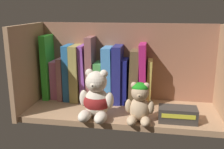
{
  "coord_description": "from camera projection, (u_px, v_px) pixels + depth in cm",
  "views": [
    {
      "loc": [
        11.29,
        -86.63,
        37.47
      ],
      "look_at": [
        -3.53,
        0.0,
        14.71
      ],
      "focal_mm": 42.04,
      "sensor_mm": 36.0,
      "label": 1
    }
  ],
  "objects": [
    {
      "name": "book_10",
      "position": [
        126.0,
        80.0,
        1.0
      ],
      "size": [
        2.21,
        12.16,
        16.65
      ],
      "primitive_type": "cube",
      "color": "navy",
      "rests_on": "shelf_board"
    },
    {
      "name": "teddy_bear_larger",
      "position": [
        96.0,
        99.0,
        0.86
      ],
      "size": [
        11.84,
        12.44,
        16.12
      ],
      "color": "beige",
      "rests_on": "shelf_board"
    },
    {
      "name": "teddy_bear_smaller",
      "position": [
        140.0,
        103.0,
        0.82
      ],
      "size": [
        9.23,
        9.3,
        12.77
      ],
      "color": "tan",
      "rests_on": "shelf_board"
    },
    {
      "name": "book_11",
      "position": [
        135.0,
        76.0,
        1.0
      ],
      "size": [
        3.76,
        10.98,
        20.18
      ],
      "primitive_type": "cube",
      "rotation": [
        0.0,
        0.03,
        0.0
      ],
      "color": "brown",
      "rests_on": "shelf_board"
    },
    {
      "name": "small_product_box",
      "position": [
        178.0,
        114.0,
        0.83
      ],
      "size": [
        12.0,
        6.22,
        4.71
      ],
      "color": "#38332D",
      "rests_on": "shelf_board"
    },
    {
      "name": "book_1",
      "position": [
        57.0,
        79.0,
        1.05
      ],
      "size": [
        2.91,
        9.32,
        15.01
      ],
      "primitive_type": "cube",
      "color": "#C66895",
      "rests_on": "shelf_board"
    },
    {
      "name": "book_8",
      "position": [
        109.0,
        74.0,
        1.01
      ],
      "size": [
        3.8,
        12.67,
        21.07
      ],
      "primitive_type": "cube",
      "rotation": [
        0.0,
        -0.01,
        0.0
      ],
      "color": "#458AC9",
      "rests_on": "shelf_board"
    },
    {
      "name": "book_0",
      "position": [
        50.0,
        66.0,
        1.04
      ],
      "size": [
        2.44,
        12.05,
        25.0
      ],
      "primitive_type": "cube",
      "color": "green",
      "rests_on": "shelf_board"
    },
    {
      "name": "book_5",
      "position": [
        85.0,
        72.0,
        1.03
      ],
      "size": [
        2.73,
        12.2,
        21.62
      ],
      "primitive_type": "cube",
      "rotation": [
        0.0,
        -0.04,
        0.0
      ],
      "color": "purple",
      "rests_on": "shelf_board"
    },
    {
      "name": "shelf_side_panel_left",
      "position": [
        30.0,
        68.0,
        0.95
      ],
      "size": [
        1.6,
        26.95,
        31.59
      ],
      "primitive_type": "cube",
      "color": "#A87F5B",
      "rests_on": "ground"
    },
    {
      "name": "book_12",
      "position": [
        143.0,
        73.0,
        0.99
      ],
      "size": [
        3.16,
        13.29,
        22.69
      ],
      "primitive_type": "cube",
      "rotation": [
        0.0,
        -0.03,
        0.0
      ],
      "color": "#AD1D62",
      "rests_on": "shelf_board"
    },
    {
      "name": "book_2",
      "position": [
        64.0,
        77.0,
        1.05
      ],
      "size": [
        2.06,
        11.94,
        16.41
      ],
      "primitive_type": "cube",
      "color": "#A06767",
      "rests_on": "shelf_board"
    },
    {
      "name": "book_13",
      "position": [
        149.0,
        81.0,
        0.99
      ],
      "size": [
        1.97,
        10.67,
        16.55
      ],
      "primitive_type": "cube",
      "rotation": [
        0.0,
        0.02,
        0.0
      ],
      "color": "#B8A749",
      "rests_on": "shelf_board"
    },
    {
      "name": "shelf_board",
      "position": [
        122.0,
        112.0,
        0.94
      ],
      "size": [
        66.43,
        24.55,
        2.0
      ],
      "primitive_type": "cube",
      "color": "#A87F5B",
      "rests_on": "ground"
    },
    {
      "name": "book_9",
      "position": [
        118.0,
        73.0,
        1.0
      ],
      "size": [
        3.26,
        13.5,
        21.67
      ],
      "primitive_type": "cube",
      "color": "navy",
      "rests_on": "shelf_board"
    },
    {
      "name": "book_7",
      "position": [
        100.0,
        80.0,
        1.02
      ],
      "size": [
        3.1,
        10.81,
        15.13
      ],
      "primitive_type": "cube",
      "rotation": [
        0.0,
        0.01,
        0.0
      ],
      "color": "#4A9748",
      "rests_on": "shelf_board"
    },
    {
      "name": "book_3",
      "position": [
        70.0,
        71.0,
        1.04
      ],
      "size": [
        2.5,
        12.65,
        21.43
      ],
      "primitive_type": "cube",
      "color": "#266299",
      "rests_on": "shelf_board"
    },
    {
      "name": "book_4",
      "position": [
        78.0,
        72.0,
        1.03
      ],
      "size": [
        3.17,
        14.29,
        21.47
      ],
      "primitive_type": "cube",
      "color": "#9E914D",
      "rests_on": "shelf_board"
    },
    {
      "name": "shelf_back_panel",
      "position": [
        126.0,
        64.0,
        1.02
      ],
      "size": [
        68.83,
        1.2,
        31.59
      ],
      "primitive_type": "cube",
      "color": "#8B5A44",
      "rests_on": "ground"
    },
    {
      "name": "book_6",
      "position": [
        92.0,
        68.0,
        1.02
      ],
      "size": [
        2.56,
        11.45,
        24.65
      ],
      "primitive_type": "cube",
      "color": "#8A5252",
      "rests_on": "shelf_board"
    }
  ]
}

